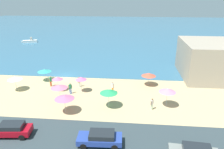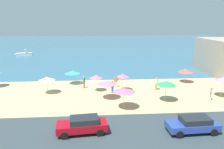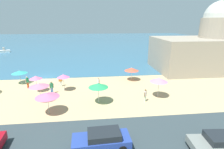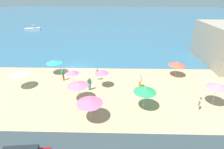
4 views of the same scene
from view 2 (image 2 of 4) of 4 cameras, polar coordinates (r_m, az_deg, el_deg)
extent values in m
plane|color=tan|center=(36.24, -5.75, -1.51)|extent=(160.00, 160.00, 0.00)
cube|color=#336483|center=(90.44, -4.94, 7.78)|extent=(150.00, 110.00, 0.05)
cube|color=#303D41|center=(19.47, -7.02, -15.59)|extent=(80.00, 8.00, 0.06)
cylinder|color=#B2B2B7|center=(27.38, 13.80, -4.67)|extent=(0.05, 0.05, 2.10)
cone|color=#28A059|center=(27.02, 13.95, -2.16)|extent=(2.32, 2.32, 0.49)
sphere|color=silver|center=(26.95, 13.98, -1.60)|extent=(0.08, 0.08, 0.08)
cylinder|color=#B2B2B7|center=(30.51, 2.83, -2.41)|extent=(0.05, 0.05, 2.04)
cone|color=pink|center=(30.20, 2.86, -0.26)|extent=(1.71, 1.71, 0.42)
sphere|color=silver|center=(30.14, 2.86, 0.19)|extent=(0.08, 0.08, 0.08)
cylinder|color=#B2B2B7|center=(30.33, -4.14, -2.63)|extent=(0.05, 0.05, 1.94)
cone|color=pink|center=(30.03, -4.18, -0.56)|extent=(1.71, 1.71, 0.42)
sphere|color=silver|center=(29.97, -4.19, -0.12)|extent=(0.08, 0.08, 0.08)
cylinder|color=#B2B2B7|center=(30.62, -16.53, -3.09)|extent=(0.05, 0.05, 1.87)
cone|color=white|center=(30.33, -16.67, -1.07)|extent=(2.19, 2.19, 0.47)
sphere|color=silver|center=(30.26, -16.71, -0.59)|extent=(0.08, 0.08, 0.08)
cylinder|color=#B2B2B7|center=(27.38, -1.34, -4.40)|extent=(0.05, 0.05, 1.97)
cone|color=pink|center=(27.04, -1.35, -2.13)|extent=(2.35, 2.35, 0.38)
sphere|color=silver|center=(26.98, -1.35, -1.68)|extent=(0.08, 0.08, 0.08)
cylinder|color=#B2B2B7|center=(36.50, 18.53, -0.66)|extent=(0.05, 0.05, 1.72)
cone|color=#E25239|center=(36.27, 18.65, 0.94)|extent=(2.32, 2.32, 0.49)
sphere|color=silver|center=(36.21, 18.69, 1.36)|extent=(0.08, 0.08, 0.08)
cylinder|color=#B2B2B7|center=(34.30, -10.21, -1.06)|extent=(0.05, 0.05, 1.71)
cone|color=teal|center=(34.06, -10.29, 0.58)|extent=(2.33, 2.33, 0.42)
sphere|color=silver|center=(34.01, -10.30, 0.97)|extent=(0.08, 0.08, 0.08)
cylinder|color=#B2B2B7|center=(24.47, 3.15, -6.66)|extent=(0.05, 0.05, 1.99)
cone|color=#E9638D|center=(24.09, 3.18, -4.10)|extent=(2.47, 2.47, 0.40)
sphere|color=silver|center=(24.02, 3.19, -3.58)|extent=(0.08, 0.08, 0.08)
cylinder|color=#B2B2B7|center=(31.32, 26.77, -3.36)|extent=(0.05, 0.05, 2.18)
cone|color=pink|center=(31.00, 27.03, -1.10)|extent=(2.22, 2.22, 0.48)
sphere|color=silver|center=(30.94, 27.08, -0.61)|extent=(0.08, 0.08, 0.08)
cylinder|color=orange|center=(31.68, 11.37, -3.16)|extent=(0.14, 0.14, 0.88)
cylinder|color=orange|center=(31.59, 11.65, -3.22)|extent=(0.14, 0.14, 0.88)
cube|color=silver|center=(31.42, 11.57, -1.81)|extent=(0.41, 0.41, 0.70)
sphere|color=tan|center=(31.29, 11.62, -0.97)|extent=(0.22, 0.22, 0.22)
cylinder|color=tan|center=(31.55, 11.20, -1.82)|extent=(0.09, 0.09, 0.63)
cylinder|color=tan|center=(31.31, 11.95, -1.98)|extent=(0.09, 0.09, 0.63)
cylinder|color=silver|center=(32.40, 1.17, -2.54)|extent=(0.14, 0.14, 0.82)
cylinder|color=silver|center=(32.33, 0.88, -2.58)|extent=(0.14, 0.14, 0.82)
cube|color=orange|center=(32.16, 1.03, -1.30)|extent=(0.41, 0.32, 0.65)
sphere|color=#9E6D4E|center=(32.05, 1.03, -0.51)|extent=(0.22, 0.22, 0.22)
cylinder|color=#9E6D4E|center=(32.27, 1.42, -1.34)|extent=(0.09, 0.09, 0.59)
cylinder|color=#9E6D4E|center=(32.08, 0.63, -1.43)|extent=(0.09, 0.09, 0.59)
cylinder|color=#EA5E2F|center=(32.01, -7.39, -2.82)|extent=(0.14, 0.14, 0.87)
cylinder|color=#EA5E2F|center=(32.16, -7.22, -2.74)|extent=(0.14, 0.14, 0.87)
cube|color=#289762|center=(31.87, -7.35, -1.44)|extent=(0.36, 0.42, 0.69)
sphere|color=tan|center=(31.75, -7.37, -0.62)|extent=(0.22, 0.22, 0.22)
cylinder|color=tan|center=(31.69, -7.56, -1.64)|extent=(0.09, 0.09, 0.62)
cylinder|color=tan|center=(32.09, -7.12, -1.43)|extent=(0.09, 0.09, 0.62)
cylinder|color=#376FC8|center=(29.79, 0.26, -3.99)|extent=(0.14, 0.14, 0.86)
cylinder|color=#376FC8|center=(29.71, -0.04, -4.05)|extent=(0.14, 0.14, 0.86)
cube|color=#318E5F|center=(29.52, 0.11, -2.60)|extent=(0.42, 0.35, 0.68)
sphere|color=tan|center=(29.39, 0.11, -1.73)|extent=(0.22, 0.22, 0.22)
cylinder|color=tan|center=(29.65, 0.51, -2.63)|extent=(0.09, 0.09, 0.61)
cylinder|color=tan|center=(29.42, -0.29, -2.76)|extent=(0.09, 0.09, 0.61)
cylinder|color=#DEF1D0|center=(29.75, 24.36, -5.40)|extent=(0.14, 0.14, 0.77)
cylinder|color=#DEF1D0|center=(29.58, 24.30, -5.50)|extent=(0.14, 0.14, 0.77)
cube|color=silver|center=(29.46, 24.47, -4.19)|extent=(0.39, 0.42, 0.61)
sphere|color=brown|center=(29.34, 24.55, -3.38)|extent=(0.22, 0.22, 0.22)
cylinder|color=brown|center=(29.71, 24.54, -4.15)|extent=(0.09, 0.09, 0.55)
cylinder|color=brown|center=(29.25, 24.38, -4.41)|extent=(0.09, 0.09, 0.55)
cube|color=#274095|center=(20.79, 20.24, -12.39)|extent=(4.52, 2.00, 0.59)
cube|color=#1E2328|center=(20.66, 20.92, -10.97)|extent=(2.55, 1.70, 0.49)
cylinder|color=black|center=(19.62, 17.24, -14.74)|extent=(0.65, 0.25, 0.64)
cylinder|color=black|center=(21.01, 15.34, -12.61)|extent=(0.65, 0.25, 0.64)
cylinder|color=black|center=(20.97, 25.03, -13.53)|extent=(0.65, 0.25, 0.64)
cylinder|color=black|center=(22.27, 22.72, -11.66)|extent=(0.65, 0.25, 0.64)
cube|color=#A30B19|center=(19.56, -7.86, -13.22)|extent=(4.47, 2.13, 0.65)
cube|color=#1E2328|center=(19.32, -7.26, -11.69)|extent=(2.56, 1.74, 0.49)
cylinder|color=black|center=(19.03, -12.31, -15.36)|extent=(0.66, 0.28, 0.64)
cylinder|color=black|center=(20.45, -12.15, -13.17)|extent=(0.66, 0.28, 0.64)
cylinder|color=black|center=(19.10, -3.16, -14.92)|extent=(0.66, 0.28, 0.64)
cylinder|color=black|center=(20.51, -3.72, -12.78)|extent=(0.66, 0.28, 0.64)
cube|color=silver|center=(66.73, -21.94, 4.94)|extent=(4.30, 2.55, 0.61)
cube|color=silver|center=(66.70, -23.88, 4.81)|extent=(0.65, 0.81, 0.37)
cube|color=silver|center=(66.68, -21.97, 5.24)|extent=(4.33, 2.62, 0.08)
cube|color=#B2AD9E|center=(66.64, -21.65, 5.65)|extent=(0.82, 0.91, 0.96)
camera|label=1|loc=(12.20, 96.69, 21.67)|focal=35.00mm
camera|label=3|loc=(9.63, 51.61, 8.13)|focal=28.00mm
camera|label=4|loc=(11.07, 27.28, 21.86)|focal=28.00mm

